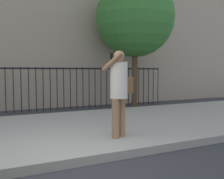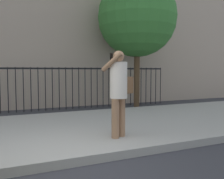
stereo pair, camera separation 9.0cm
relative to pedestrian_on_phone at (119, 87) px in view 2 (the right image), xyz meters
The scene contains 5 objects.
ground_plane 1.96m from the pedestrian_on_phone, 148.53° to the right, with size 60.00×60.00×0.00m, color #333338.
sidewalk 2.20m from the pedestrian_on_phone, 134.80° to the left, with size 28.00×4.40×0.15m, color #9E9B93.
iron_fence 5.25m from the pedestrian_on_phone, 105.01° to the left, with size 12.03×0.04×1.60m.
pedestrian_on_phone is the anchor object (origin of this frame).
street_tree_mid 5.83m from the pedestrian_on_phone, 55.62° to the left, with size 3.09×3.09×5.10m.
Camera 2 is at (-0.95, -3.73, 1.47)m, focal length 41.78 mm.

